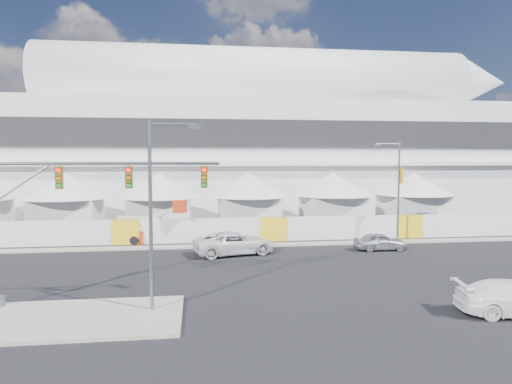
{
  "coord_description": "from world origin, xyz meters",
  "views": [
    {
      "loc": [
        -0.32,
        -22.72,
        6.84
      ],
      "look_at": [
        3.96,
        10.0,
        4.45
      ],
      "focal_mm": 32.0,
      "sensor_mm": 36.0,
      "label": 1
    }
  ],
  "objects": [
    {
      "name": "hoarding_fence",
      "position": [
        6.0,
        14.5,
        1.0
      ],
      "size": [
        70.0,
        0.25,
        2.0
      ],
      "primitive_type": "cube",
      "color": "silver",
      "rests_on": "ground"
    },
    {
      "name": "pickup_curb",
      "position": [
        2.35,
        9.58,
        0.82
      ],
      "size": [
        4.05,
        6.37,
        1.64
      ],
      "primitive_type": "imported",
      "rotation": [
        0.0,
        0.0,
        1.81
      ],
      "color": "silver",
      "rests_on": "ground"
    },
    {
      "name": "streetlight_curb",
      "position": [
        15.84,
        12.5,
        4.79
      ],
      "size": [
        2.44,
        0.55,
        8.24
      ],
      "color": "gray",
      "rests_on": "ground"
    },
    {
      "name": "lot_car_c",
      "position": [
        -15.54,
        17.52,
        0.69
      ],
      "size": [
        2.31,
        4.9,
        1.38
      ],
      "primitive_type": "imported",
      "rotation": [
        0.0,
        0.0,
        1.65
      ],
      "color": "silver",
      "rests_on": "ground"
    },
    {
      "name": "lot_car_b",
      "position": [
        24.22,
        18.25,
        0.71
      ],
      "size": [
        3.22,
        4.5,
        1.42
      ],
      "primitive_type": "imported",
      "rotation": [
        0.0,
        0.0,
        1.99
      ],
      "color": "black",
      "rests_on": "ground"
    },
    {
      "name": "boom_lift",
      "position": [
        -5.45,
        15.5,
        0.96
      ],
      "size": [
        7.24,
        2.67,
        3.55
      ],
      "rotation": [
        0.0,
        0.0,
        -0.34
      ],
      "color": "red",
      "rests_on": "ground"
    },
    {
      "name": "median_island",
      "position": [
        -6.0,
        -3.0,
        0.07
      ],
      "size": [
        10.0,
        5.0,
        0.15
      ],
      "primitive_type": "cube",
      "color": "gray",
      "rests_on": "ground"
    },
    {
      "name": "streetlight_median",
      "position": [
        -2.11,
        -2.42,
        4.96
      ],
      "size": [
        2.32,
        0.23,
        8.38
      ],
      "color": "slate",
      "rests_on": "median_island"
    },
    {
      "name": "sedan_silver",
      "position": [
        13.32,
        9.64,
        0.66
      ],
      "size": [
        1.6,
        3.88,
        1.32
      ],
      "primitive_type": "imported",
      "rotation": [
        0.0,
        0.0,
        1.56
      ],
      "color": "#B1B2B6",
      "rests_on": "ground"
    },
    {
      "name": "traffic_mast",
      "position": [
        -7.19,
        -1.0,
        4.31
      ],
      "size": [
        10.54,
        0.72,
        7.42
      ],
      "color": "gray",
      "rests_on": "median_island"
    },
    {
      "name": "far_curb",
      "position": [
        20.0,
        12.5,
        0.06
      ],
      "size": [
        80.0,
        1.2,
        0.12
      ],
      "primitive_type": "cube",
      "color": "gray",
      "rests_on": "ground"
    },
    {
      "name": "tent_row",
      "position": [
        0.5,
        24.0,
        3.15
      ],
      "size": [
        53.4,
        8.4,
        5.4
      ],
      "color": "silver",
      "rests_on": "ground"
    },
    {
      "name": "stadium",
      "position": [
        8.71,
        41.5,
        9.45
      ],
      "size": [
        80.0,
        24.8,
        21.98
      ],
      "color": "silver",
      "rests_on": "ground"
    },
    {
      "name": "ground",
      "position": [
        0.0,
        0.0,
        0.0
      ],
      "size": [
        160.0,
        160.0,
        0.0
      ],
      "primitive_type": "plane",
      "color": "black",
      "rests_on": "ground"
    }
  ]
}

